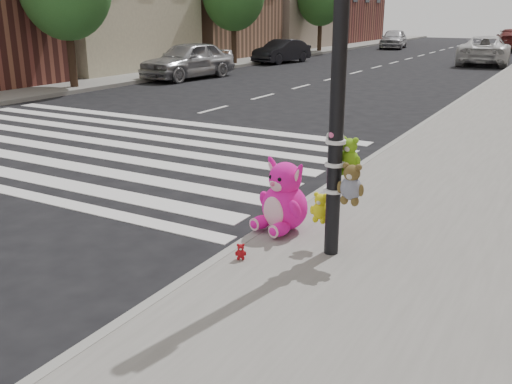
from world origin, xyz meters
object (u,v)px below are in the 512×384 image
Objects in this scene: car_dark_far at (282,51)px; car_white_near at (485,50)px; red_teddy at (241,252)px; pink_bunny at (283,201)px; signal_pole at (340,114)px; car_silver_far at (188,60)px.

car_dark_far is 10.80m from car_white_near.
car_dark_far is at bearing 85.93° from red_teddy.
car_white_near is at bearing 110.45° from pink_bunny.
red_teddy is (-0.83, -0.69, -1.51)m from signal_pole.
car_silver_far is 0.84× the size of car_white_near.
car_silver_far reaches higher than car_dark_far.
car_silver_far is 16.43m from car_white_near.
car_silver_far is 8.64m from car_dark_far.
signal_pole is 1.53m from pink_bunny.
car_dark_far is at bearing 133.89° from pink_bunny.
signal_pole is 27.58m from car_white_near.
car_white_near is (9.80, 4.55, 0.12)m from car_dark_far.
car_dark_far is (0.00, 8.64, -0.15)m from car_silver_far.
red_teddy is 0.05× the size of car_dark_far.
car_silver_far reaches higher than red_teddy.
pink_bunny is 27.14m from car_white_near.
pink_bunny is 4.88× the size of red_teddy.
car_white_near reaches higher than car_dark_far.
car_silver_far is at bearing 146.52° from pink_bunny.
pink_bunny is 0.20× the size of car_silver_far.
car_silver_far is (-12.43, 14.24, -0.97)m from signal_pole.
car_silver_far reaches higher than pink_bunny.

